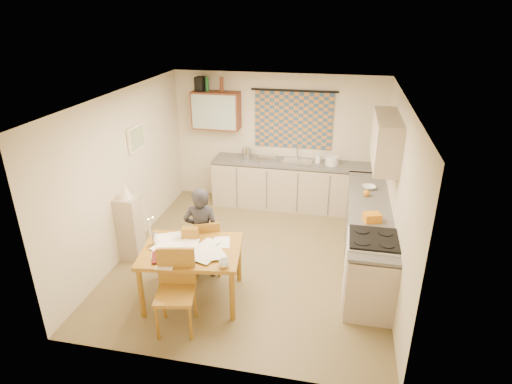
% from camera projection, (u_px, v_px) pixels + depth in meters
% --- Properties ---
extents(floor, '(4.00, 4.50, 0.02)m').
position_uv_depth(floor, '(253.00, 258.00, 6.70)').
color(floor, brown).
rests_on(floor, ground).
extents(ceiling, '(4.00, 4.50, 0.02)m').
position_uv_depth(ceiling, '(253.00, 96.00, 5.68)').
color(ceiling, white).
rests_on(ceiling, floor).
extents(wall_back, '(4.00, 0.02, 2.50)m').
position_uv_depth(wall_back, '(277.00, 139.00, 8.22)').
color(wall_back, beige).
rests_on(wall_back, floor).
extents(wall_front, '(4.00, 0.02, 2.50)m').
position_uv_depth(wall_front, '(205.00, 270.00, 4.16)').
color(wall_front, beige).
rests_on(wall_front, floor).
extents(wall_left, '(0.02, 4.50, 2.50)m').
position_uv_depth(wall_left, '(125.00, 173.00, 6.56)').
color(wall_left, beige).
rests_on(wall_left, floor).
extents(wall_right, '(0.02, 4.50, 2.50)m').
position_uv_depth(wall_right, '(397.00, 195.00, 5.82)').
color(wall_right, beige).
rests_on(wall_right, floor).
extents(window_blind, '(1.45, 0.03, 1.05)m').
position_uv_depth(window_blind, '(293.00, 120.00, 7.97)').
color(window_blind, navy).
rests_on(window_blind, wall_back).
extents(curtain_rod, '(1.60, 0.04, 0.04)m').
position_uv_depth(curtain_rod, '(294.00, 91.00, 7.73)').
color(curtain_rod, black).
rests_on(curtain_rod, wall_back).
extents(wall_cabinet, '(0.90, 0.34, 0.70)m').
position_uv_depth(wall_cabinet, '(216.00, 110.00, 8.05)').
color(wall_cabinet, '#5A2A17').
rests_on(wall_cabinet, wall_back).
extents(wall_cabinet_glass, '(0.84, 0.02, 0.64)m').
position_uv_depth(wall_cabinet_glass, '(214.00, 112.00, 7.90)').
color(wall_cabinet_glass, '#99B2A5').
rests_on(wall_cabinet_glass, wall_back).
extents(upper_cabinet_right, '(0.34, 1.30, 0.70)m').
position_uv_depth(upper_cabinet_right, '(386.00, 140.00, 6.10)').
color(upper_cabinet_right, tan).
rests_on(upper_cabinet_right, wall_right).
extents(framed_print, '(0.04, 0.50, 0.40)m').
position_uv_depth(framed_print, '(136.00, 138.00, 6.73)').
color(framed_print, '#F9E7CE').
rests_on(framed_print, wall_left).
extents(print_canvas, '(0.01, 0.42, 0.32)m').
position_uv_depth(print_canvas, '(137.00, 138.00, 6.73)').
color(print_canvas, beige).
rests_on(print_canvas, wall_left).
extents(counter_back, '(3.30, 0.62, 0.92)m').
position_uv_depth(counter_back, '(299.00, 186.00, 8.17)').
color(counter_back, tan).
rests_on(counter_back, floor).
extents(counter_right, '(0.62, 2.95, 0.92)m').
position_uv_depth(counter_right, '(367.00, 236.00, 6.40)').
color(counter_right, tan).
rests_on(counter_right, floor).
extents(stove, '(0.63, 0.63, 0.97)m').
position_uv_depth(stove, '(370.00, 271.00, 5.50)').
color(stove, white).
rests_on(stove, floor).
extents(sink, '(0.60, 0.51, 0.10)m').
position_uv_depth(sink, '(297.00, 164.00, 8.01)').
color(sink, silver).
rests_on(sink, counter_back).
extents(tap, '(0.04, 0.04, 0.28)m').
position_uv_depth(tap, '(297.00, 152.00, 8.10)').
color(tap, silver).
rests_on(tap, counter_back).
extents(dish_rack, '(0.44, 0.42, 0.06)m').
position_uv_depth(dish_rack, '(267.00, 159.00, 8.09)').
color(dish_rack, silver).
rests_on(dish_rack, counter_back).
extents(kettle, '(0.18, 0.18, 0.24)m').
position_uv_depth(kettle, '(247.00, 153.00, 8.12)').
color(kettle, silver).
rests_on(kettle, counter_back).
extents(mixing_bowl, '(0.31, 0.31, 0.16)m').
position_uv_depth(mixing_bowl, '(332.00, 161.00, 7.84)').
color(mixing_bowl, white).
rests_on(mixing_bowl, counter_back).
extents(soap_bottle, '(0.14, 0.14, 0.20)m').
position_uv_depth(soap_bottle, '(318.00, 158.00, 7.93)').
color(soap_bottle, white).
rests_on(soap_bottle, counter_back).
extents(bowl, '(0.32, 0.32, 0.05)m').
position_uv_depth(bowl, '(369.00, 187.00, 6.83)').
color(bowl, white).
rests_on(bowl, counter_right).
extents(orange_bag, '(0.26, 0.22, 0.12)m').
position_uv_depth(orange_bag, '(372.00, 217.00, 5.79)').
color(orange_bag, orange).
rests_on(orange_bag, counter_right).
extents(fruit_orange, '(0.10, 0.10, 0.10)m').
position_uv_depth(fruit_orange, '(366.00, 193.00, 6.56)').
color(fruit_orange, orange).
rests_on(fruit_orange, counter_right).
extents(speaker, '(0.19, 0.22, 0.26)m').
position_uv_depth(speaker, '(200.00, 84.00, 7.91)').
color(speaker, black).
rests_on(speaker, wall_cabinet).
extents(bottle_green, '(0.08, 0.08, 0.26)m').
position_uv_depth(bottle_green, '(207.00, 84.00, 7.88)').
color(bottle_green, '#195926').
rests_on(bottle_green, wall_cabinet).
extents(bottle_brown, '(0.08, 0.08, 0.26)m').
position_uv_depth(bottle_brown, '(222.00, 85.00, 7.83)').
color(bottle_brown, '#5A2A17').
rests_on(bottle_brown, wall_cabinet).
extents(dining_table, '(1.38, 1.12, 0.75)m').
position_uv_depth(dining_table, '(193.00, 273.00, 5.63)').
color(dining_table, brown).
rests_on(dining_table, floor).
extents(chair_far, '(0.53, 0.53, 0.88)m').
position_uv_depth(chair_far, '(206.00, 256.00, 6.21)').
color(chair_far, brown).
rests_on(chair_far, floor).
extents(chair_near, '(0.53, 0.53, 1.00)m').
position_uv_depth(chair_near, '(177.00, 306.00, 5.13)').
color(chair_near, brown).
rests_on(chair_near, floor).
extents(person, '(0.59, 0.46, 1.37)m').
position_uv_depth(person, '(202.00, 233.00, 6.01)').
color(person, black).
rests_on(person, floor).
extents(shelf_stand, '(0.32, 0.30, 1.01)m').
position_uv_depth(shelf_stand, '(130.00, 228.00, 6.50)').
color(shelf_stand, tan).
rests_on(shelf_stand, floor).
extents(lampshade, '(0.20, 0.20, 0.22)m').
position_uv_depth(lampshade, '(125.00, 191.00, 6.25)').
color(lampshade, '#F9E7CE').
rests_on(lampshade, shelf_stand).
extents(letter_rack, '(0.23, 0.12, 0.16)m').
position_uv_depth(letter_rack, '(190.00, 233.00, 5.70)').
color(letter_rack, brown).
rests_on(letter_rack, dining_table).
extents(mug, '(0.20, 0.20, 0.10)m').
position_uv_depth(mug, '(224.00, 263.00, 5.09)').
color(mug, white).
rests_on(mug, dining_table).
extents(magazine, '(0.40, 0.42, 0.03)m').
position_uv_depth(magazine, '(152.00, 258.00, 5.26)').
color(magazine, maroon).
rests_on(magazine, dining_table).
extents(book, '(0.26, 0.29, 0.02)m').
position_uv_depth(book, '(160.00, 253.00, 5.38)').
color(book, orange).
rests_on(book, dining_table).
extents(orange_box, '(0.14, 0.11, 0.04)m').
position_uv_depth(orange_box, '(162.00, 260.00, 5.20)').
color(orange_box, orange).
rests_on(orange_box, dining_table).
extents(eyeglasses, '(0.14, 0.09, 0.02)m').
position_uv_depth(eyeglasses, '(200.00, 261.00, 5.20)').
color(eyeglasses, black).
rests_on(eyeglasses, dining_table).
extents(candle_holder, '(0.08, 0.08, 0.18)m').
position_uv_depth(candle_holder, '(154.00, 239.00, 5.54)').
color(candle_holder, silver).
rests_on(candle_holder, dining_table).
extents(candle, '(0.03, 0.03, 0.22)m').
position_uv_depth(candle, '(149.00, 227.00, 5.42)').
color(candle, white).
rests_on(candle, dining_table).
extents(candle_flame, '(0.02, 0.02, 0.02)m').
position_uv_depth(candle_flame, '(153.00, 217.00, 5.40)').
color(candle_flame, '#FFCC66').
rests_on(candle_flame, dining_table).
extents(papers, '(1.13, 0.96, 0.03)m').
position_uv_depth(papers, '(188.00, 249.00, 5.46)').
color(papers, white).
rests_on(papers, dining_table).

